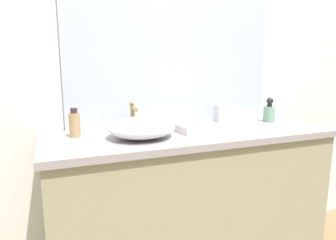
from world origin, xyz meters
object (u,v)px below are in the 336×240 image
at_px(lotion_bottle, 75,124).
at_px(folded_hand_towel, 196,127).
at_px(sink_basin, 142,128).
at_px(tissue_box, 226,113).
at_px(soap_dispenser, 269,112).

xyz_separation_m(lotion_bottle, folded_hand_towel, (0.66, -0.10, -0.05)).
distance_m(sink_basin, tissue_box, 0.62).
distance_m(sink_basin, lotion_bottle, 0.36).
distance_m(soap_dispenser, lotion_bottle, 1.24).
relative_size(sink_basin, soap_dispenser, 2.20).
xyz_separation_m(soap_dispenser, tissue_box, (-0.31, 0.03, 0.00)).
xyz_separation_m(sink_basin, soap_dispenser, (0.91, 0.12, 0.01)).
relative_size(tissue_box, folded_hand_towel, 0.69).
distance_m(lotion_bottle, folded_hand_towel, 0.67).
bearing_deg(sink_basin, soap_dispenser, 7.73).
relative_size(lotion_bottle, tissue_box, 0.95).
bearing_deg(sink_basin, lotion_bottle, 156.55).
height_order(sink_basin, folded_hand_towel, sink_basin).
bearing_deg(lotion_bottle, sink_basin, -23.45).
bearing_deg(soap_dispenser, folded_hand_towel, -172.18).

